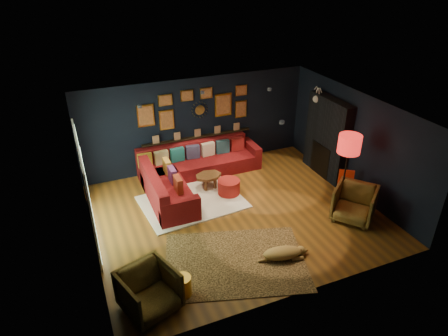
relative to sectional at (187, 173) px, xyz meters
name	(u,v)px	position (x,y,z in m)	size (l,w,h in m)	color
floor	(236,214)	(0.61, -1.81, -0.32)	(6.50, 6.50, 0.00)	brown
room_walls	(237,155)	(0.61, -1.81, 1.27)	(6.50, 6.50, 6.50)	black
sectional	(187,173)	(0.00, 0.00, 0.00)	(3.41, 2.69, 0.86)	maroon
ledge	(198,137)	(0.61, 0.87, 0.60)	(3.20, 0.12, 0.04)	black
gallery_wall	(196,107)	(0.60, 0.91, 1.48)	(3.15, 0.04, 1.02)	gold
sunburst_mirror	(200,110)	(0.71, 0.91, 1.38)	(0.47, 0.16, 0.47)	silver
fireplace	(327,140)	(3.71, -0.91, 0.70)	(0.31, 1.60, 2.20)	black
deer_head	(322,98)	(3.75, -0.41, 1.73)	(0.50, 0.28, 0.45)	white
sliding_door	(86,190)	(-2.60, -1.21, 0.78)	(0.06, 2.80, 2.20)	white
ceiling_spots	(223,102)	(0.61, -1.01, 2.24)	(3.30, 2.50, 0.06)	black
shag_rug	(192,202)	(-0.19, -0.93, -0.31)	(2.44, 1.78, 0.03)	silver
leopard_rug	(235,261)	(-0.08, -3.33, -0.31)	(2.81, 2.00, 0.02)	#B5834B
coffee_table	(209,177)	(0.44, -0.42, 0.00)	(0.77, 0.61, 0.36)	brown
pouf	(229,187)	(0.81, -0.91, -0.10)	(0.57, 0.57, 0.37)	maroon
armchair_left	(149,289)	(-1.94, -3.86, 0.13)	(0.88, 0.82, 0.91)	#B78F38
armchair_right	(354,202)	(3.06, -3.01, 0.13)	(0.89, 0.83, 0.91)	#B78F38
gold_stool	(183,286)	(-1.32, -3.76, -0.12)	(0.33, 0.33, 0.41)	gold
orange_chair	(346,183)	(3.40, -2.25, 0.14)	(0.51, 0.51, 0.79)	black
floor_lamp	(349,147)	(3.11, -2.48, 1.30)	(0.52, 0.52, 1.91)	black
dog	(283,251)	(0.84, -3.61, -0.13)	(1.10, 0.54, 0.35)	#B68946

